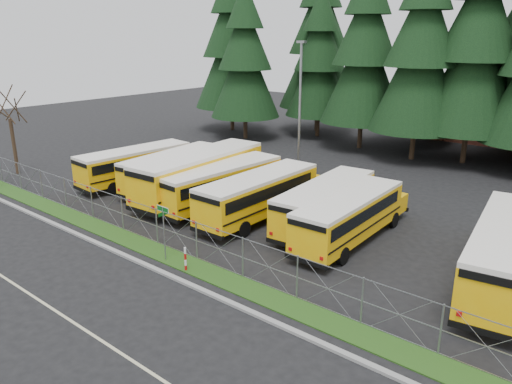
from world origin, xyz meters
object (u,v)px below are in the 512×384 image
at_px(bus_2, 204,175).
at_px(street_sign, 163,222).
at_px(bus_1, 177,170).
at_px(bus_3, 225,185).
at_px(bus_5, 328,205).
at_px(bus_0, 139,166).
at_px(bus_6, 352,218).
at_px(bus_east, 507,255).
at_px(striped_bollard, 185,259).
at_px(light_standard, 300,104).
at_px(bus_4, 262,196).

xyz_separation_m(bus_2, street_sign, (5.57, -8.19, 0.45)).
height_order(bus_1, bus_3, bus_3).
distance_m(bus_3, bus_5, 7.08).
height_order(bus_0, bus_6, bus_0).
relative_size(bus_1, bus_east, 0.88).
bearing_deg(bus_east, street_sign, -158.29).
xyz_separation_m(bus_3, striped_bollard, (4.96, -8.02, -0.78)).
bearing_deg(bus_6, striped_bollard, -119.07).
xyz_separation_m(bus_2, bus_5, (9.23, 0.81, -0.27)).
relative_size(bus_2, bus_6, 1.21).
height_order(bus_6, light_standard, light_standard).
bearing_deg(bus_east, bus_2, 170.45).
bearing_deg(bus_3, street_sign, -63.84).
bearing_deg(street_sign, bus_2, 124.22).
bearing_deg(bus_east, bus_6, 170.18).
bearing_deg(bus_east, bus_4, 172.26).
bearing_deg(bus_4, bus_1, 174.07).
distance_m(bus_1, bus_6, 14.44).
relative_size(bus_1, bus_5, 1.00).
height_order(bus_0, bus_east, bus_east).
bearing_deg(bus_2, street_sign, -59.39).
bearing_deg(striped_bollard, bus_east, 33.95).
bearing_deg(bus_4, bus_2, 174.11).
height_order(bus_2, bus_east, bus_2).
xyz_separation_m(bus_6, striped_bollard, (-4.15, -8.16, -0.71)).
distance_m(bus_3, bus_4, 3.25).
bearing_deg(striped_bollard, bus_5, 77.45).
relative_size(bus_0, bus_5, 1.01).
bearing_deg(bus_2, striped_bollard, -52.85).
distance_m(bus_1, bus_5, 12.33).
distance_m(bus_0, bus_3, 8.39).
bearing_deg(bus_2, light_standard, 78.60).
height_order(bus_east, light_standard, light_standard).
bearing_deg(bus_2, bus_1, 170.69).
distance_m(bus_5, striped_bollard, 9.40).
height_order(bus_4, bus_east, bus_east).
bearing_deg(bus_0, bus_east, 4.85).
xyz_separation_m(bus_1, bus_5, (12.32, 0.50, -0.00)).
bearing_deg(bus_5, street_sign, -117.00).
xyz_separation_m(bus_3, bus_east, (16.80, -0.05, 0.12)).
xyz_separation_m(bus_3, street_sign, (3.33, -7.87, 0.65)).
bearing_deg(light_standard, bus_1, -116.00).
xyz_separation_m(bus_2, bus_east, (19.04, -0.37, -0.08)).
height_order(striped_bollard, light_standard, light_standard).
height_order(bus_3, bus_6, bus_3).
height_order(bus_1, striped_bollard, bus_1).
bearing_deg(street_sign, bus_0, 147.21).
xyz_separation_m(bus_2, bus_4, (5.48, -0.53, -0.22)).
xyz_separation_m(bus_3, light_standard, (-0.97, 9.55, 4.12)).
height_order(street_sign, striped_bollard, street_sign).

